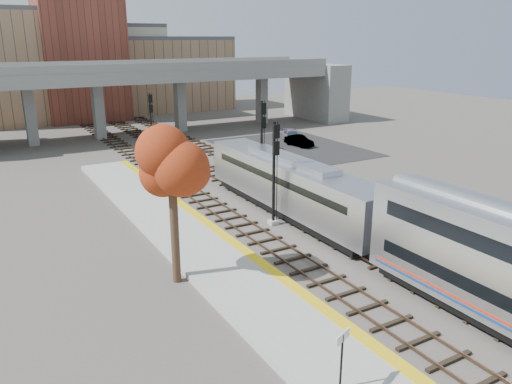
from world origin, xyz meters
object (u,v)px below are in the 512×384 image
signal_mast_near (274,175)px  car_a (280,154)px  signal_mast_far (151,125)px  car_b (299,141)px  locomotive (290,185)px  signal_mast_mid (262,144)px  car_c (291,136)px  tree (171,166)px

signal_mast_near → car_a: signal_mast_near is taller
signal_mast_far → car_b: (16.35, -4.92, -2.55)m
locomotive → signal_mast_mid: bearing=74.8°
signal_mast_mid → signal_mast_near: bearing=-115.6°
signal_mast_mid → car_b: signal_mast_mid is taller
signal_mast_far → signal_mast_near: bearing=-90.0°
car_c → tree: bearing=-110.8°
signal_mast_near → signal_mast_far: (0.00, 25.46, -0.34)m
locomotive → car_c: bearing=55.8°
locomotive → signal_mast_mid: size_ratio=2.58×
signal_mast_mid → car_a: bearing=48.4°
locomotive → car_b: 24.09m
signal_mast_near → signal_mast_mid: bearing=64.4°
tree → car_c: size_ratio=1.86×
tree → car_c: 38.78m
tree → car_b: 36.07m
car_b → locomotive: bearing=-134.4°
car_b → car_c: 3.08m
signal_mast_near → car_b: bearing=51.5°
car_a → signal_mast_near: bearing=-123.8°
tree → car_c: (26.17, 28.06, -5.64)m
signal_mast_near → signal_mast_far: 25.46m
signal_mast_near → tree: 10.40m
tree → car_a: size_ratio=2.31×
car_b → signal_mast_mid: bearing=-143.6°
locomotive → tree: (-11.02, -5.76, 4.07)m
signal_mast_near → car_b: signal_mast_near is taller
signal_mast_mid → car_c: bearing=48.6°
car_b → car_a: bearing=-149.1°
locomotive → tree: bearing=-152.4°
signal_mast_near → car_c: signal_mast_near is taller
signal_mast_near → car_a: size_ratio=1.93×
signal_mast_near → locomotive: bearing=29.4°
signal_mast_mid → tree: 18.67m
tree → signal_mast_far: bearing=73.5°
locomotive → car_a: bearing=59.8°
signal_mast_near → tree: size_ratio=0.84×
signal_mast_far → car_a: signal_mast_far is taller
signal_mast_far → car_c: signal_mast_far is taller
locomotive → signal_mast_near: bearing=-150.6°
signal_mast_near → signal_mast_mid: size_ratio=0.97×
locomotive → car_a: 17.18m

